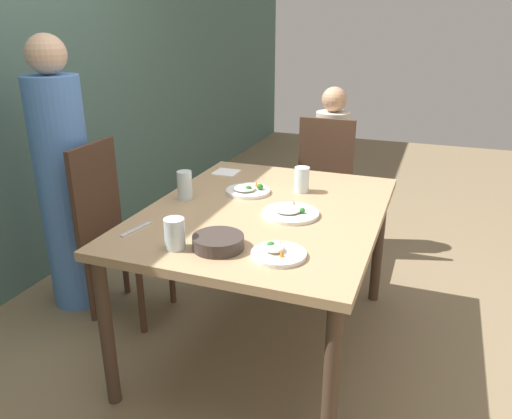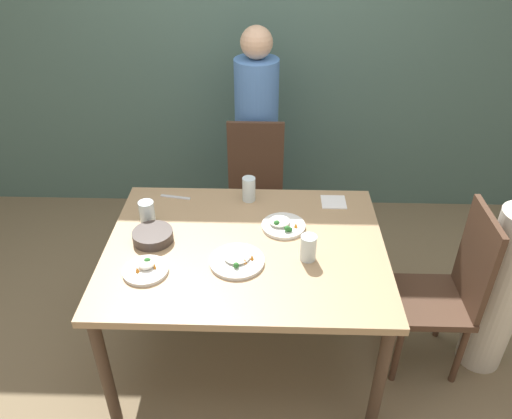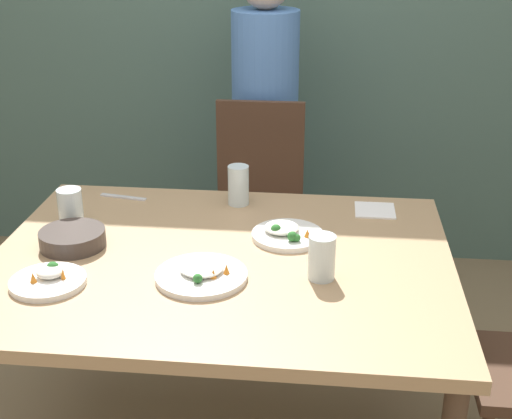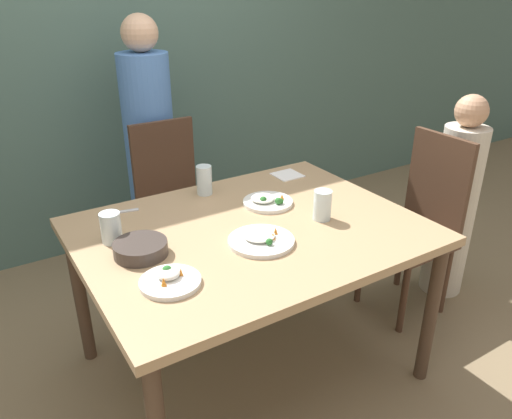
% 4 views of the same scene
% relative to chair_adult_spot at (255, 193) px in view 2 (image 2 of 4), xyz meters
% --- Properties ---
extents(ground_plane, '(10.00, 10.00, 0.00)m').
position_rel_chair_adult_spot_xyz_m(ground_plane, '(-0.02, -0.90, -0.52)').
color(ground_plane, '#847051').
extents(wall_back, '(10.00, 0.06, 2.70)m').
position_rel_chair_adult_spot_xyz_m(wall_back, '(-0.02, 0.74, 0.83)').
color(wall_back, '#4C6B60').
rests_on(wall_back, ground_plane).
extents(dining_table, '(1.42, 1.10, 0.76)m').
position_rel_chair_adult_spot_xyz_m(dining_table, '(-0.02, -0.90, 0.17)').
color(dining_table, tan).
rests_on(dining_table, ground_plane).
extents(chair_adult_spot, '(0.40, 0.40, 1.00)m').
position_rel_chair_adult_spot_xyz_m(chair_adult_spot, '(0.00, 0.00, 0.00)').
color(chair_adult_spot, '#4C3323').
rests_on(chair_adult_spot, ground_plane).
extents(chair_child_spot, '(0.40, 0.40, 1.00)m').
position_rel_chair_adult_spot_xyz_m(chair_child_spot, '(1.04, -0.93, 0.00)').
color(chair_child_spot, '#4C3323').
rests_on(chair_child_spot, ground_plane).
extents(person_adult, '(0.30, 0.30, 1.56)m').
position_rel_chair_adult_spot_xyz_m(person_adult, '(0.00, 0.31, 0.21)').
color(person_adult, '#5184D1').
rests_on(person_adult, ground_plane).
extents(person_child, '(0.24, 0.24, 1.18)m').
position_rel_chair_adult_spot_xyz_m(person_child, '(1.32, -0.93, 0.03)').
color(person_child, beige).
rests_on(person_child, ground_plane).
extents(bowl_curry, '(0.21, 0.21, 0.05)m').
position_rel_chair_adult_spot_xyz_m(bowl_curry, '(-0.50, -0.87, 0.27)').
color(bowl_curry, '#3D332D').
rests_on(bowl_curry, dining_table).
extents(plate_rice_adult, '(0.23, 0.23, 0.05)m').
position_rel_chair_adult_spot_xyz_m(plate_rice_adult, '(0.17, -0.73, 0.26)').
color(plate_rice_adult, white).
rests_on(plate_rice_adult, dining_table).
extents(plate_rice_child, '(0.27, 0.27, 0.05)m').
position_rel_chair_adult_spot_xyz_m(plate_rice_child, '(-0.05, -1.03, 0.25)').
color(plate_rice_child, white).
rests_on(plate_rice_child, dining_table).
extents(plate_noodles, '(0.22, 0.22, 0.06)m').
position_rel_chair_adult_spot_xyz_m(plate_noodles, '(-0.48, -1.11, 0.26)').
color(plate_noodles, white).
rests_on(plate_noodles, dining_table).
extents(glass_water_tall, '(0.08, 0.08, 0.13)m').
position_rel_chair_adult_spot_xyz_m(glass_water_tall, '(0.29, -0.99, 0.31)').
color(glass_water_tall, silver).
rests_on(glass_water_tall, dining_table).
extents(glass_water_short, '(0.08, 0.08, 0.13)m').
position_rel_chair_adult_spot_xyz_m(glass_water_short, '(-0.56, -0.71, 0.30)').
color(glass_water_short, silver).
rests_on(glass_water_short, dining_table).
extents(glass_water_center, '(0.08, 0.08, 0.14)m').
position_rel_chair_adult_spot_xyz_m(glass_water_center, '(-0.02, -0.47, 0.31)').
color(glass_water_center, silver).
rests_on(glass_water_center, dining_table).
extents(napkin_folded, '(0.14, 0.14, 0.01)m').
position_rel_chair_adult_spot_xyz_m(napkin_folded, '(0.47, -0.48, 0.24)').
color(napkin_folded, white).
rests_on(napkin_folded, dining_table).
extents(fork_steel, '(0.18, 0.05, 0.01)m').
position_rel_chair_adult_spot_xyz_m(fork_steel, '(-0.45, -0.46, 0.24)').
color(fork_steel, silver).
rests_on(fork_steel, dining_table).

